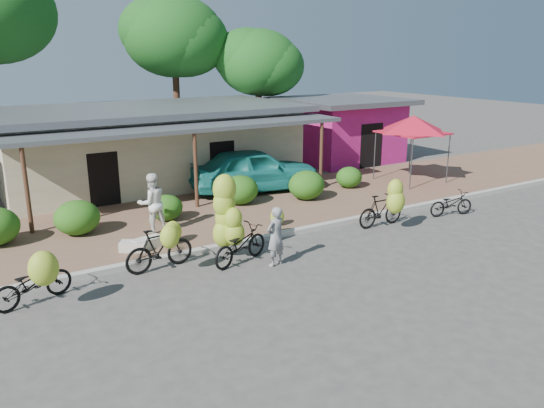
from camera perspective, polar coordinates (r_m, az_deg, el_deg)
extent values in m
plane|color=#43413E|center=(14.54, 1.77, -6.47)|extent=(100.00, 100.00, 0.00)
cube|color=brown|center=(18.65, -6.67, -1.27)|extent=(60.00, 6.00, 0.12)
cube|color=#A8A399|center=(16.11, -2.13, -3.91)|extent=(60.00, 0.25, 0.15)
cube|color=beige|center=(23.76, -12.97, 5.85)|extent=(12.00, 6.00, 3.10)
cube|color=slate|center=(23.54, -13.22, 9.87)|extent=(13.00, 7.00, 0.25)
cube|color=black|center=(21.12, -10.28, 3.53)|extent=(1.40, 0.12, 2.20)
cube|color=slate|center=(19.84, -9.41, 8.07)|extent=(13.00, 2.00, 0.15)
cylinder|color=#4C2F1E|center=(17.89, -24.84, 1.13)|extent=(0.14, 0.14, 2.85)
cylinder|color=#4C2F1E|center=(19.28, -8.19, 3.44)|extent=(0.14, 0.14, 2.85)
cylinder|color=#4C2F1E|center=(22.05, 5.31, 5.10)|extent=(0.14, 0.14, 2.85)
cube|color=#C31E7E|center=(28.82, 7.34, 7.74)|extent=(5.00, 5.00, 3.00)
cube|color=slate|center=(28.64, 7.45, 10.96)|extent=(6.00, 6.00, 0.25)
cube|color=black|center=(27.04, 10.56, 6.21)|extent=(1.40, 0.12, 2.20)
cylinder|color=#4C2F1E|center=(29.87, -10.23, 11.54)|extent=(0.36, 0.36, 6.77)
ellipsoid|color=#124A17|center=(29.80, -10.52, 17.31)|extent=(5.33, 5.33, 4.26)
ellipsoid|color=#124A17|center=(29.91, -11.71, 17.82)|extent=(4.53, 4.53, 3.62)
cylinder|color=#4C2F1E|center=(29.86, -1.44, 10.42)|extent=(0.36, 0.36, 5.35)
ellipsoid|color=#124A17|center=(29.73, -1.48, 14.99)|extent=(4.45, 4.45, 3.56)
ellipsoid|color=#124A17|center=(29.74, -2.65, 15.55)|extent=(3.78, 3.78, 3.03)
ellipsoid|color=#164F12|center=(17.39, -20.23, -1.38)|extent=(1.39, 1.25, 1.08)
ellipsoid|color=#164F12|center=(18.08, -11.31, -0.39)|extent=(1.12, 1.01, 0.87)
ellipsoid|color=#164F12|center=(19.66, -3.46, 1.53)|extent=(1.38, 1.25, 1.08)
ellipsoid|color=#164F12|center=(20.31, 3.74, 2.04)|extent=(1.43, 1.29, 1.12)
ellipsoid|color=#164F12|center=(22.33, 8.29, 2.86)|extent=(1.12, 1.01, 0.87)
cylinder|color=#59595E|center=(22.41, 14.75, 4.16)|extent=(0.05, 0.05, 2.10)
cylinder|color=#59595E|center=(24.03, 18.42, 4.63)|extent=(0.05, 0.05, 2.10)
cylinder|color=#59595E|center=(23.95, 10.97, 5.12)|extent=(0.05, 0.05, 2.10)
cylinder|color=#59595E|center=(25.47, 14.66, 5.53)|extent=(0.05, 0.05, 2.10)
cube|color=red|center=(23.77, 14.89, 7.44)|extent=(2.40, 2.40, 0.06)
cone|color=red|center=(23.72, 14.95, 8.35)|extent=(3.50, 3.50, 0.70)
imported|color=black|center=(13.37, -24.38, -7.77)|extent=(1.97, 1.19, 0.98)
ellipsoid|color=#B3CA32|center=(12.62, -23.36, -6.38)|extent=(0.64, 0.55, 0.80)
imported|color=black|center=(14.30, -12.02, -4.74)|extent=(1.97, 0.74, 1.15)
ellipsoid|color=#B3CA32|center=(13.57, -10.95, -3.48)|extent=(0.49, 0.42, 0.62)
imported|color=black|center=(14.48, -3.43, -4.40)|extent=(2.07, 1.28, 1.03)
ellipsoid|color=#B3CA32|center=(14.73, -5.14, -3.14)|extent=(0.66, 0.56, 0.82)
ellipsoid|color=#B3CA32|center=(14.67, -4.91, -1.49)|extent=(0.65, 0.55, 0.81)
ellipsoid|color=#B3CA32|center=(14.49, -5.17, 0.07)|extent=(0.63, 0.53, 0.78)
ellipsoid|color=#B3CA32|center=(14.41, -5.13, 1.62)|extent=(0.66, 0.56, 0.83)
ellipsoid|color=#B3CA32|center=(14.52, -4.02, -3.17)|extent=(0.57, 0.48, 0.71)
ellipsoid|color=#B3CA32|center=(14.35, -4.17, -1.58)|extent=(0.50, 0.42, 0.62)
imported|color=black|center=(17.82, 11.63, -0.69)|extent=(1.82, 0.54, 1.09)
ellipsoid|color=#B3CA32|center=(17.24, 13.16, 0.25)|extent=(0.63, 0.53, 0.78)
ellipsoid|color=#B3CA32|center=(17.17, 13.12, 1.55)|extent=(0.54, 0.46, 0.67)
imported|color=black|center=(19.68, 18.71, 0.04)|extent=(1.77, 0.97, 0.88)
ellipsoid|color=#B3CA32|center=(15.97, -10.61, -2.94)|extent=(0.53, 0.45, 0.66)
ellipsoid|color=#B3CA32|center=(15.85, -10.81, -3.11)|extent=(0.52, 0.44, 0.65)
ellipsoid|color=#B3CA32|center=(17.21, 0.56, -1.39)|extent=(0.47, 0.40, 0.59)
cube|color=beige|center=(15.72, -13.25, -4.10)|extent=(0.92, 0.58, 0.30)
cube|color=beige|center=(15.59, -14.66, -4.41)|extent=(0.83, 0.74, 0.28)
imported|color=gray|center=(14.19, 0.38, -3.50)|extent=(0.68, 0.54, 1.64)
imported|color=white|center=(16.84, -12.79, 0.10)|extent=(0.95, 0.75, 1.88)
imported|color=#1C7F7A|center=(21.44, -1.89, 3.71)|extent=(5.47, 2.93, 1.77)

